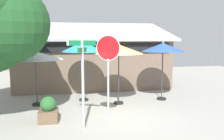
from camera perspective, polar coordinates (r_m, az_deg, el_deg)
ground_plane at (r=9.16m, az=2.45°, el=-11.27°), size 28.00×28.00×0.10m
cafe_building at (r=14.46m, az=-4.85°, el=2.08°), size 9.35×4.74×4.05m
street_sign_post at (r=7.34m, az=-7.32°, el=-1.28°), size 0.89×0.84×2.90m
stop_sign at (r=7.46m, az=-0.97°, el=1.74°), size 0.72×0.42×3.06m
patio_umbrella_ivory_left at (r=10.47m, az=-18.56°, el=3.33°), size 2.41×2.41×2.46m
patio_umbrella_teal_center at (r=10.79m, az=-7.23°, el=5.68°), size 1.98×1.98×2.89m
patio_umbrella_mustard_right at (r=10.17m, az=1.69°, el=5.09°), size 2.15×2.15×2.76m
patio_umbrella_royal_blue_far_right at (r=11.15m, az=12.56°, el=5.40°), size 2.03×2.03×2.81m
sidewalk_planter at (r=8.57m, az=-15.55°, el=-9.63°), size 0.67×0.67×0.92m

